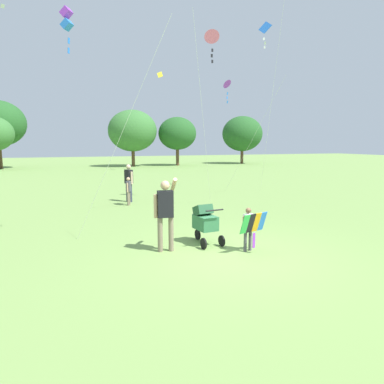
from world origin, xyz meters
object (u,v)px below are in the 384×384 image
object	(u,v)px
child_with_butterfly_kite	(249,225)
person_adult_flyer	(165,209)
kite_green_novelty	(228,86)
stroller	(205,221)
kite_orange_delta	(212,39)
kite_adult_black	(68,22)
person_red_shirt	(129,180)
person_sitting_far	(128,189)
kite_blue_high	(266,37)

from	to	relation	value
child_with_butterfly_kite	person_adult_flyer	bearing A→B (deg)	158.81
person_adult_flyer	kite_green_novelty	distance (m)	11.74
stroller	kite_orange_delta	size ratio (longest dim) A/B	0.15
person_adult_flyer	stroller	distance (m)	1.22
kite_adult_black	person_red_shirt	world-z (taller)	kite_adult_black
person_red_shirt	person_sitting_far	world-z (taller)	person_red_shirt
kite_adult_black	kite_orange_delta	bearing A→B (deg)	36.60
person_red_shirt	kite_blue_high	bearing A→B (deg)	8.06
stroller	kite_orange_delta	xyz separation A→B (m)	(2.71, 5.82, 6.24)
child_with_butterfly_kite	person_sitting_far	size ratio (longest dim) A/B	0.90
person_red_shirt	stroller	bearing A→B (deg)	-84.69
child_with_butterfly_kite	kite_adult_black	size ratio (longest dim) A/B	0.18
child_with_butterfly_kite	kite_blue_high	world-z (taller)	kite_blue_high
kite_orange_delta	kite_blue_high	size ratio (longest dim) A/B	0.81
kite_blue_high	child_with_butterfly_kite	bearing A→B (deg)	-123.53
stroller	person_red_shirt	bearing A→B (deg)	95.31
person_adult_flyer	person_red_shirt	world-z (taller)	person_adult_flyer
person_adult_flyer	kite_green_novelty	xyz separation A→B (m)	(6.08, 9.00, 4.47)
child_with_butterfly_kite	kite_green_novelty	size ratio (longest dim) A/B	0.18
person_adult_flyer	person_sitting_far	xyz separation A→B (m)	(0.29, 6.46, -0.34)
stroller	kite_green_novelty	distance (m)	11.18
child_with_butterfly_kite	stroller	xyz separation A→B (m)	(-0.73, 0.97, -0.03)
child_with_butterfly_kite	kite_blue_high	distance (m)	13.11
person_adult_flyer	stroller	size ratio (longest dim) A/B	1.61
kite_green_novelty	person_red_shirt	bearing A→B (deg)	-163.12
stroller	kite_green_novelty	size ratio (longest dim) A/B	0.19
kite_adult_black	person_red_shirt	xyz separation A→B (m)	(2.38, 5.50, -4.56)
kite_orange_delta	kite_blue_high	world-z (taller)	kite_blue_high
kite_adult_black	kite_green_novelty	bearing A→B (deg)	42.02
kite_blue_high	person_red_shirt	world-z (taller)	kite_blue_high
kite_orange_delta	kite_adult_black	bearing A→B (deg)	-143.40
kite_orange_delta	kite_green_novelty	world-z (taller)	kite_orange_delta
kite_orange_delta	person_red_shirt	bearing A→B (deg)	159.92
kite_adult_black	person_red_shirt	bearing A→B (deg)	66.58
kite_green_novelty	person_sitting_far	xyz separation A→B (m)	(-5.78, -2.54, -4.81)
person_sitting_far	kite_green_novelty	bearing A→B (deg)	23.72
child_with_butterfly_kite	person_sitting_far	bearing A→B (deg)	102.26
person_sitting_far	person_red_shirt	bearing A→B (deg)	78.45
kite_blue_high	person_sitting_far	xyz separation A→B (m)	(-7.57, -1.89, -7.26)
stroller	kite_blue_high	distance (m)	12.84
person_adult_flyer	person_red_shirt	size ratio (longest dim) A/B	1.08
person_sitting_far	kite_blue_high	bearing A→B (deg)	14.00
stroller	kite_adult_black	bearing A→B (deg)	152.97
kite_green_novelty	person_sitting_far	bearing A→B (deg)	-156.28
child_with_butterfly_kite	stroller	distance (m)	1.21
kite_blue_high	person_adult_flyer	bearing A→B (deg)	-133.29
kite_green_novelty	person_sitting_far	world-z (taller)	kite_green_novelty
kite_adult_black	kite_blue_high	xyz separation A→B (m)	(9.78, 6.55, 2.42)
person_red_shirt	kite_green_novelty	bearing A→B (deg)	16.88
child_with_butterfly_kite	person_adult_flyer	size ratio (longest dim) A/B	0.59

